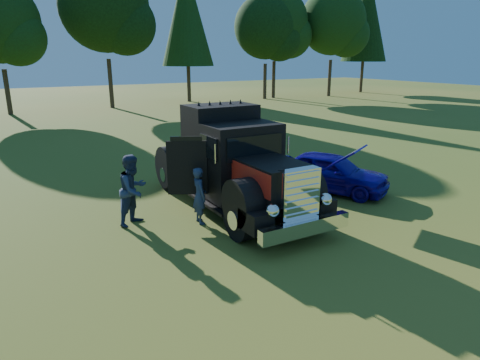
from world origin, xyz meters
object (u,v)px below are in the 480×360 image
object	(u,v)px
spectator_far	(133,190)
hotrod_coupe	(330,172)
diamond_t_truck	(234,167)
spectator_near	(199,196)

from	to	relation	value
spectator_far	hotrod_coupe	bearing A→B (deg)	-37.21
hotrod_coupe	spectator_far	xyz separation A→B (m)	(-6.54, 0.43, 0.29)
diamond_t_truck	spectator_near	size ratio (longest dim) A/B	4.60
diamond_t_truck	hotrod_coupe	xyz separation A→B (m)	(3.60, -0.13, -0.61)
hotrod_coupe	spectator_near	world-z (taller)	hotrod_coupe
diamond_t_truck	hotrod_coupe	distance (m)	3.65
diamond_t_truck	spectator_far	distance (m)	2.98
hotrod_coupe	spectator_far	size ratio (longest dim) A/B	2.23
diamond_t_truck	spectator_far	size ratio (longest dim) A/B	3.72
spectator_near	spectator_far	size ratio (longest dim) A/B	0.81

